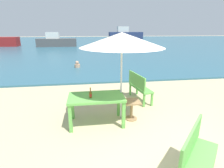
{
  "coord_description": "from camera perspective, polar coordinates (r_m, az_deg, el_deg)",
  "views": [
    {
      "loc": [
        -1.42,
        -2.59,
        2.37
      ],
      "look_at": [
        -0.61,
        3.0,
        0.6
      ],
      "focal_mm": 28.16,
      "sensor_mm": 36.0,
      "label": 1
    }
  ],
  "objects": [
    {
      "name": "boat_ferry",
      "position": [
        25.65,
        -17.66,
        13.03
      ],
      "size": [
        5.16,
        1.41,
        1.88
      ],
      "color": "#4C4C4C",
      "rests_on": "sea_water"
    },
    {
      "name": "bench_green_left",
      "position": [
        6.03,
        8.71,
        -0.45
      ],
      "size": [
        0.55,
        1.24,
        0.95
      ],
      "color": "#60B24C",
      "rests_on": "ground_plane"
    },
    {
      "name": "boat_fishing_trawler",
      "position": [
        43.02,
        4.32,
        15.7
      ],
      "size": [
        7.84,
        2.14,
        2.85
      ],
      "color": "navy",
      "rests_on": "sea_water"
    },
    {
      "name": "bench_green_right",
      "position": [
        3.17,
        25.6,
        -19.9
      ],
      "size": [
        1.09,
        1.11,
        0.95
      ],
      "color": "#60B24C",
      "rests_on": "ground_plane"
    },
    {
      "name": "swimmer_person",
      "position": [
        11.21,
        -11.23,
        6.12
      ],
      "size": [
        0.34,
        0.34,
        0.41
      ],
      "color": "tan",
      "rests_on": "sea_water"
    },
    {
      "name": "ground_plane",
      "position": [
        3.79,
        17.14,
        -22.27
      ],
      "size": [
        120.0,
        120.0,
        0.0
      ],
      "primitive_type": "plane",
      "color": "#C6B287"
    },
    {
      "name": "side_table_wood",
      "position": [
        4.82,
        6.35,
        -7.5
      ],
      "size": [
        0.44,
        0.44,
        0.54
      ],
      "color": "#9E7A51",
      "rests_on": "ground_plane"
    },
    {
      "name": "sea_water",
      "position": [
        32.71,
        -5.87,
        13.26
      ],
      "size": [
        120.0,
        50.0,
        0.08
      ],
      "primitive_type": "cube",
      "color": "#2D6075",
      "rests_on": "ground_plane"
    },
    {
      "name": "beer_bottle_amber",
      "position": [
        4.33,
        -6.98,
        -3.28
      ],
      "size": [
        0.07,
        0.07,
        0.26
      ],
      "color": "brown",
      "rests_on": "picnic_table_green"
    },
    {
      "name": "picnic_table_green",
      "position": [
        4.49,
        -5.1,
        -5.23
      ],
      "size": [
        1.4,
        0.8,
        0.76
      ],
      "color": "#60B24C",
      "rests_on": "ground_plane"
    },
    {
      "name": "patio_umbrella",
      "position": [
        4.42,
        3.23,
        14.07
      ],
      "size": [
        2.1,
        2.1,
        2.3
      ],
      "color": "silver",
      "rests_on": "ground_plane"
    }
  ]
}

